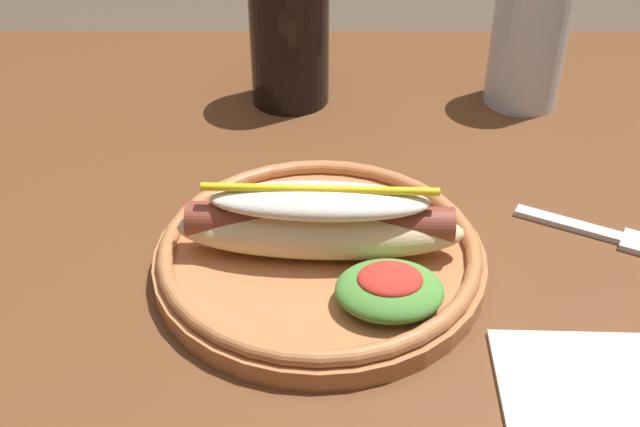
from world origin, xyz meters
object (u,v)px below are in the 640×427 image
Objects in this scene: hot_dog_plate at (323,248)px; water_cup at (528,46)px; napkin at (606,402)px; fork at (603,234)px; soda_cup at (289,36)px.

water_cup reaches higher than hot_dog_plate.
water_cup is 0.41m from napkin.
fork is at bearing 74.58° from napkin.
fork is at bearing -85.22° from water_cup.
water_cup is (-0.02, 0.24, 0.06)m from fork.
soda_cup is 1.07× the size of napkin.
fork is at bearing -42.72° from soda_cup.
fork is 0.18m from napkin.
soda_cup is 0.47m from napkin.
napkin is (0.18, -0.13, -0.02)m from hot_dog_plate.
soda_cup reaches higher than napkin.
soda_cup is at bearing 96.92° from hot_dog_plate.
hot_dog_plate is at bearing 143.77° from napkin.
water_cup is at bearing -0.45° from soda_cup.
water_cup is (0.20, 0.28, 0.04)m from hot_dog_plate.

